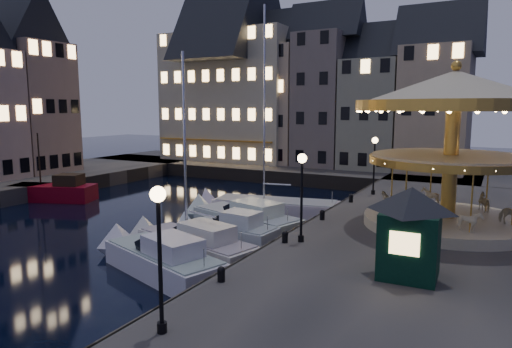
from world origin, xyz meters
The scene contains 28 objects.
ground centered at (0.00, 0.00, 0.00)m, with size 160.00×160.00×0.00m, color black.
quay_east centered at (14.00, 6.00, 0.65)m, with size 16.00×56.00×1.30m, color #474442.
quay_north centered at (-8.00, 28.00, 0.65)m, with size 44.00×12.00×1.30m, color #474442.
quaywall_e centered at (6.00, 6.00, 0.65)m, with size 0.15×44.00×1.30m, color #47423A.
quaywall_n centered at (-6.00, 22.00, 0.65)m, with size 48.00×0.15×1.30m, color #47423A.
streetlamp_a centered at (7.20, -9.00, 4.02)m, with size 0.44×0.44×4.17m.
streetlamp_b centered at (7.20, 1.00, 4.02)m, with size 0.44×0.44×4.17m.
streetlamp_c centered at (7.20, 14.50, 4.02)m, with size 0.44×0.44×4.17m.
bollard_a centered at (6.60, -5.00, 1.60)m, with size 0.30×0.30×0.57m.
bollard_b centered at (6.60, 0.50, 1.60)m, with size 0.30×0.30×0.57m.
bollard_c centered at (6.60, 5.50, 1.60)m, with size 0.30×0.30×0.57m.
bollard_d centered at (6.60, 11.00, 1.60)m, with size 0.30×0.30×0.57m.
townhouse_na centered at (-19.50, 30.00, 7.78)m, with size 5.50×8.00×12.80m.
townhouse_nb centered at (-14.05, 30.00, 8.28)m, with size 6.16×8.00×13.80m.
townhouse_nc centered at (-8.00, 30.00, 8.78)m, with size 6.82×8.00×14.80m.
townhouse_nd centered at (-2.25, 30.00, 9.28)m, with size 5.50×8.00×15.80m.
townhouse_ne centered at (3.20, 30.00, 7.78)m, with size 6.16×8.00×12.80m.
townhouse_nf centered at (9.25, 30.00, 8.28)m, with size 6.82×8.00×13.80m.
townhouse_wc centered at (-26.00, 10.95, 8.48)m, with size 8.80×5.50×14.20m.
hotel_corner centered at (-14.00, 30.00, 9.78)m, with size 17.60×9.00×16.80m.
motorboat_b centered at (1.67, -2.70, 0.64)m, with size 7.90×4.49×2.15m.
motorboat_c centered at (1.65, -0.19, 0.68)m, with size 8.15×3.85×10.82m.
motorboat_d centered at (1.96, 2.73, 0.63)m, with size 6.23×2.48×2.15m.
motorboat_e centered at (1.24, 5.73, 0.64)m, with size 8.55×4.69×2.15m.
motorboat_f centered at (0.95, 9.86, 0.53)m, with size 9.85×4.28×13.04m.
red_fishing_boat centered at (-16.85, 6.17, 0.69)m, with size 7.18×4.64×5.74m.
carousel centered at (12.96, 7.18, 6.98)m, with size 9.85×9.85×8.62m.
ticket_kiosk centered at (12.47, -1.25, 3.59)m, with size 3.29×3.29×3.86m.
Camera 1 is at (15.24, -18.32, 7.55)m, focal length 32.00 mm.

